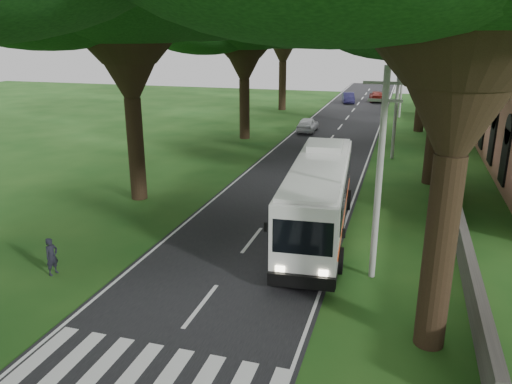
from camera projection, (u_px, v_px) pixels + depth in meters
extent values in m
plane|color=#164112|center=(176.00, 338.00, 15.48)|extent=(140.00, 140.00, 0.00)
cube|color=black|center=(317.00, 156.00, 38.28)|extent=(8.00, 120.00, 0.04)
cube|color=silver|center=(144.00, 379.00, 13.66)|extent=(8.00, 3.00, 0.01)
cube|color=#383533|center=(443.00, 160.00, 34.71)|extent=(0.35, 50.00, 1.20)
cylinder|color=gray|center=(379.00, 178.00, 18.22)|extent=(0.24, 0.24, 8.00)
cube|color=gray|center=(387.00, 83.00, 17.19)|extent=(1.60, 0.10, 0.10)
cube|color=gray|center=(385.00, 100.00, 17.37)|extent=(1.20, 0.10, 0.10)
cylinder|color=gray|center=(396.00, 105.00, 36.46)|extent=(0.24, 0.24, 8.00)
cube|color=gray|center=(400.00, 57.00, 35.43)|extent=(1.60, 0.10, 0.10)
cube|color=gray|center=(400.00, 66.00, 35.61)|extent=(1.20, 0.10, 0.10)
cylinder|color=gray|center=(402.00, 81.00, 54.70)|extent=(0.24, 0.24, 8.00)
cube|color=gray|center=(405.00, 49.00, 53.67)|extent=(1.60, 0.10, 0.10)
cube|color=gray|center=(404.00, 55.00, 53.85)|extent=(1.20, 0.10, 0.10)
cylinder|color=black|center=(136.00, 150.00, 27.76)|extent=(0.90, 0.90, 5.70)
cone|color=black|center=(129.00, 62.00, 26.31)|extent=(3.20, 3.20, 3.80)
cylinder|color=black|center=(245.00, 109.00, 44.11)|extent=(0.90, 0.90, 5.20)
cone|color=black|center=(244.00, 57.00, 42.74)|extent=(3.20, 3.20, 3.80)
ellipsoid|color=black|center=(244.00, 14.00, 41.68)|extent=(14.23, 14.23, 5.98)
cylinder|color=black|center=(282.00, 86.00, 60.72)|extent=(0.90, 0.90, 5.76)
cone|color=black|center=(283.00, 45.00, 59.26)|extent=(3.20, 3.20, 3.80)
ellipsoid|color=black|center=(284.00, 8.00, 58.00)|extent=(13.01, 13.01, 5.46)
cylinder|color=black|center=(439.00, 255.00, 14.34)|extent=(0.90, 0.90, 5.92)
cone|color=black|center=(460.00, 83.00, 12.86)|extent=(3.20, 3.20, 3.80)
cylinder|color=black|center=(433.00, 142.00, 30.73)|extent=(0.90, 0.90, 5.22)
cone|color=black|center=(442.00, 67.00, 29.36)|extent=(3.20, 3.20, 3.80)
ellipsoid|color=black|center=(448.00, 4.00, 28.30)|extent=(12.71, 12.71, 5.34)
cylinder|color=black|center=(421.00, 99.00, 47.15)|extent=(0.90, 0.90, 6.11)
cone|color=black|center=(427.00, 45.00, 45.64)|extent=(3.20, 3.20, 3.80)
cylinder|color=black|center=(427.00, 83.00, 63.32)|extent=(0.90, 0.90, 5.87)
cone|color=black|center=(431.00, 44.00, 61.85)|extent=(3.20, 3.20, 3.80)
ellipsoid|color=black|center=(435.00, 7.00, 60.55)|extent=(14.31, 14.31, 6.01)
cube|color=white|center=(319.00, 196.00, 23.01)|extent=(3.32, 11.87, 2.88)
cube|color=black|center=(320.00, 185.00, 23.15)|extent=(3.22, 9.73, 1.07)
cube|color=black|center=(317.00, 224.00, 23.43)|extent=(3.37, 11.91, 0.34)
cube|color=red|center=(318.00, 209.00, 23.21)|extent=(3.28, 10.70, 0.18)
cube|color=white|center=(320.00, 164.00, 22.55)|extent=(3.08, 11.27, 0.18)
cylinder|color=black|center=(277.00, 255.00, 20.03)|extent=(0.42, 1.10, 1.07)
cylinder|color=black|center=(339.00, 261.00, 19.53)|extent=(0.42, 1.10, 1.07)
cylinder|color=black|center=(302.00, 197.00, 27.12)|extent=(0.42, 1.10, 1.07)
cylinder|color=black|center=(347.00, 200.00, 26.62)|extent=(0.42, 1.10, 1.07)
imported|color=silver|center=(308.00, 124.00, 47.51)|extent=(1.65, 4.04, 1.37)
imported|color=navy|center=(348.00, 98.00, 67.11)|extent=(2.20, 4.35, 1.37)
imported|color=maroon|center=(377.00, 96.00, 68.36)|extent=(2.42, 5.00, 1.40)
imported|color=black|center=(52.00, 256.00, 19.39)|extent=(0.46, 0.61, 1.51)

